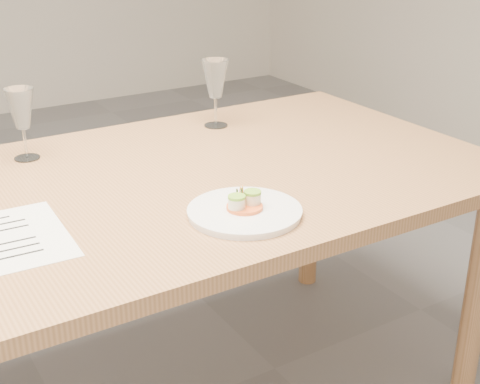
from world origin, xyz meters
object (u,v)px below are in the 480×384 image
recipe_sheet (7,239)px  wine_glass_1 (21,110)px  wine_glass_2 (215,80)px  dining_table (52,229)px  dinner_plate (245,211)px

recipe_sheet → wine_glass_1: bearing=72.4°
recipe_sheet → wine_glass_2: (0.77, 0.46, 0.15)m
dining_table → wine_glass_1: wine_glass_1 is taller
wine_glass_2 → dinner_plate: bearing=-114.2°
dinner_plate → wine_glass_1: bearing=116.7°
wine_glass_1 → wine_glass_2: 0.60m
wine_glass_1 → wine_glass_2: wine_glass_2 is taller
wine_glass_1 → dinner_plate: bearing=-63.3°
wine_glass_1 → wine_glass_2: (0.60, -0.01, 0.01)m
recipe_sheet → dining_table: bearing=48.7°
wine_glass_1 → dining_table: bearing=-97.2°
recipe_sheet → wine_glass_1: (0.17, 0.47, 0.14)m
dining_table → wine_glass_1: (0.04, 0.34, 0.21)m
dinner_plate → wine_glass_1: 0.72m
dinner_plate → recipe_sheet: bearing=161.7°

